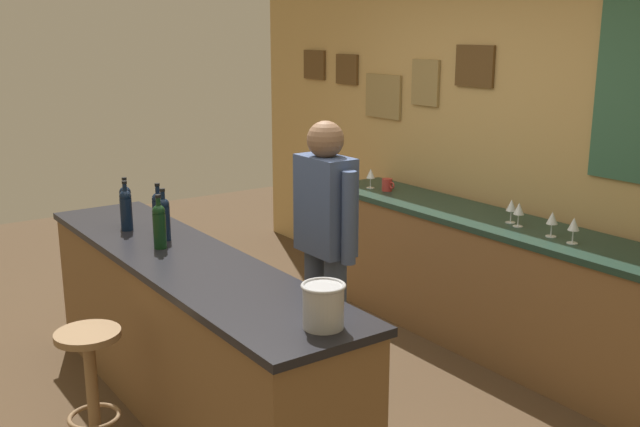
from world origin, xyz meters
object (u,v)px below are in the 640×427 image
at_px(ice_bucket, 323,305).
at_px(wine_glass_c, 519,210).
at_px(wine_bottle_b, 126,208).
at_px(wine_glass_d, 552,219).
at_px(wine_bottle_e, 159,225).
at_px(wine_glass_b, 511,206).
at_px(bartender, 325,240).
at_px(bar_stool, 91,373).
at_px(wine_bottle_d, 164,217).
at_px(coffee_mug, 387,185).
at_px(wine_bottle_a, 126,204).
at_px(wine_glass_e, 574,225).
at_px(wine_bottle_c, 159,211).
at_px(wine_glass_a, 371,174).

relative_size(ice_bucket, wine_glass_c, 1.21).
height_order(wine_bottle_b, wine_glass_d, wine_bottle_b).
xyz_separation_m(wine_bottle_e, wine_glass_b, (0.71, 2.09, -0.05)).
distance_m(bartender, wine_bottle_b, 1.24).
xyz_separation_m(bartender, wine_glass_d, (0.63, 1.22, 0.07)).
bearing_deg(bar_stool, wine_bottle_d, 128.13).
relative_size(wine_bottle_b, coffee_mug, 2.45).
relative_size(bar_stool, wine_bottle_a, 2.22).
distance_m(wine_glass_b, wine_glass_d, 0.36).
bearing_deg(wine_bottle_a, wine_glass_e, 47.76).
distance_m(wine_bottle_a, wine_bottle_c, 0.30).
bearing_deg(wine_bottle_c, wine_glass_d, 54.54).
height_order(wine_glass_a, wine_glass_d, same).
xyz_separation_m(wine_bottle_b, coffee_mug, (-0.02, 2.09, -0.11)).
height_order(bar_stool, wine_glass_a, wine_glass_a).
xyz_separation_m(bar_stool, ice_bucket, (1.08, 0.64, 0.56)).
height_order(wine_glass_b, coffee_mug, wine_glass_b).
distance_m(wine_bottle_d, wine_glass_d, 2.29).
bearing_deg(bar_stool, wine_glass_c, 80.44).
bearing_deg(coffee_mug, bar_stool, -72.07).
bearing_deg(wine_glass_a, wine_glass_b, 2.65).
relative_size(ice_bucket, wine_glass_a, 1.21).
xyz_separation_m(wine_bottle_a, coffee_mug, (0.09, 2.05, -0.11)).
bearing_deg(wine_bottle_d, coffee_mug, 99.99).
bearing_deg(coffee_mug, wine_glass_b, 0.95).
relative_size(wine_bottle_c, wine_glass_a, 1.97).
bearing_deg(wine_glass_a, wine_bottle_c, -79.72).
bearing_deg(ice_bucket, wine_bottle_d, -179.79).
xyz_separation_m(ice_bucket, wine_glass_d, (-0.37, 1.94, -0.01)).
relative_size(wine_glass_c, coffee_mug, 1.24).
distance_m(bar_stool, wine_bottle_c, 1.11).
distance_m(wine_bottle_d, wine_glass_c, 2.18).
relative_size(wine_bottle_e, wine_glass_c, 1.97).
height_order(wine_bottle_a, coffee_mug, wine_bottle_a).
bearing_deg(wine_glass_b, wine_glass_d, -9.06).
height_order(bar_stool, wine_glass_b, wine_glass_b).
xyz_separation_m(wine_bottle_b, wine_bottle_d, (0.33, 0.10, 0.00)).
distance_m(bar_stool, wine_glass_e, 2.77).
relative_size(wine_glass_b, wine_glass_c, 1.00).
height_order(bartender, wine_glass_e, bartender).
relative_size(wine_bottle_b, wine_bottle_d, 1.00).
bearing_deg(wine_bottle_e, bar_stool, -56.73).
bearing_deg(wine_glass_c, wine_bottle_d, -115.43).
xyz_separation_m(wine_glass_b, wine_glass_e, (0.52, -0.07, 0.00)).
relative_size(bartender, wine_glass_e, 10.45).
height_order(wine_bottle_c, wine_bottle_d, same).
bearing_deg(coffee_mug, wine_bottle_a, -92.50).
bearing_deg(bartender, coffee_mug, 126.49).
xyz_separation_m(bartender, bar_stool, (-0.08, -1.37, -0.48)).
relative_size(bartender, wine_bottle_e, 5.29).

